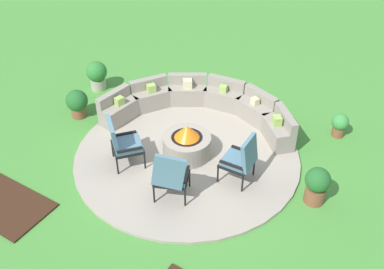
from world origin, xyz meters
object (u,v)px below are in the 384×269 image
object	(u,v)px
fire_pit	(187,143)
potted_plant_0	(97,74)
potted_plant_2	(317,184)
lounge_chair_back_left	(241,158)
potted_plant_3	(340,124)
lounge_chair_front_left	(122,142)
lounge_chair_front_right	(171,175)
curved_stone_bench	(201,105)
potted_plant_1	(77,103)

from	to	relation	value
fire_pit	potted_plant_0	xyz separation A→B (m)	(-3.44, 1.13, 0.08)
potted_plant_0	potted_plant_2	world-z (taller)	potted_plant_2
lounge_chair_back_left	potted_plant_3	bearing A→B (deg)	-26.98
lounge_chair_front_left	lounge_chair_back_left	bearing A→B (deg)	59.98
lounge_chair_front_left	fire_pit	bearing A→B (deg)	84.94
lounge_chair_front_right	fire_pit	bearing A→B (deg)	86.27
fire_pit	curved_stone_bench	distance (m)	1.49
potted_plant_2	potted_plant_3	xyz separation A→B (m)	(-0.25, 2.27, -0.11)
curved_stone_bench	potted_plant_3	distance (m)	3.15
lounge_chair_front_left	lounge_chair_back_left	size ratio (longest dim) A/B	1.07
lounge_chair_front_right	potted_plant_2	distance (m)	2.70
curved_stone_bench	potted_plant_3	bearing A→B (deg)	18.43
potted_plant_0	fire_pit	bearing A→B (deg)	-18.16
lounge_chair_back_left	potted_plant_0	world-z (taller)	lounge_chair_back_left
lounge_chair_back_left	potted_plant_2	distance (m)	1.47
potted_plant_2	lounge_chair_back_left	bearing A→B (deg)	-169.58
potted_plant_2	potted_plant_1	bearing A→B (deg)	-177.81
lounge_chair_back_left	potted_plant_3	world-z (taller)	lounge_chair_back_left
potted_plant_2	lounge_chair_front_left	bearing A→B (deg)	-163.92
potted_plant_1	fire_pit	bearing A→B (deg)	1.61
lounge_chair_back_left	potted_plant_2	size ratio (longest dim) A/B	1.35
lounge_chair_back_left	potted_plant_1	world-z (taller)	lounge_chair_back_left
curved_stone_bench	fire_pit	bearing A→B (deg)	-70.93
potted_plant_0	potted_plant_2	bearing A→B (deg)	-9.13
lounge_chair_front_right	potted_plant_3	size ratio (longest dim) A/B	2.00
potted_plant_0	potted_plant_3	size ratio (longest dim) A/B	1.37
curved_stone_bench	lounge_chair_back_left	xyz separation A→B (m)	(1.80, -1.54, 0.26)
fire_pit	curved_stone_bench	bearing A→B (deg)	109.07
potted_plant_1	potted_plant_3	size ratio (longest dim) A/B	1.24
potted_plant_0	potted_plant_2	size ratio (longest dim) A/B	0.99
lounge_chair_front_right	potted_plant_2	world-z (taller)	lounge_chair_front_right
lounge_chair_front_right	potted_plant_0	world-z (taller)	lounge_chair_front_right
fire_pit	potted_plant_0	distance (m)	3.62
potted_plant_0	lounge_chair_front_right	bearing A→B (deg)	-31.51
lounge_chair_front_left	lounge_chair_front_right	world-z (taller)	lounge_chair_front_right
potted_plant_1	potted_plant_2	size ratio (longest dim) A/B	0.90
curved_stone_bench	potted_plant_1	world-z (taller)	curved_stone_bench
lounge_chair_back_left	potted_plant_3	size ratio (longest dim) A/B	1.86
lounge_chair_back_left	potted_plant_2	bearing A→B (deg)	-81.51
potted_plant_0	potted_plant_2	distance (m)	6.26
potted_plant_3	lounge_chair_front_right	bearing A→B (deg)	-119.40
fire_pit	lounge_chair_front_right	world-z (taller)	lounge_chair_front_right
lounge_chair_front_right	potted_plant_2	xyz separation A→B (m)	(2.31, 1.38, -0.20)
potted_plant_1	lounge_chair_front_right	bearing A→B (deg)	-18.74
potted_plant_1	potted_plant_3	bearing A→B (deg)	24.41
lounge_chair_front_right	potted_plant_2	size ratio (longest dim) A/B	1.45
fire_pit	potted_plant_2	xyz separation A→B (m)	(2.74, 0.13, 0.08)
potted_plant_1	lounge_chair_front_left	bearing A→B (deg)	-22.38
lounge_chair_back_left	lounge_chair_front_right	bearing A→B (deg)	140.08
lounge_chair_front_right	potted_plant_2	bearing A→B (deg)	7.96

